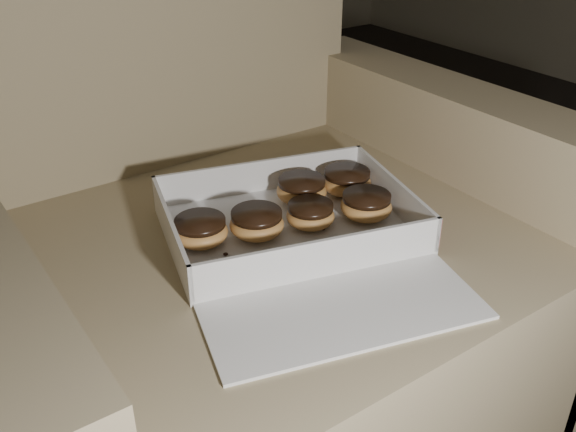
{
  "coord_description": "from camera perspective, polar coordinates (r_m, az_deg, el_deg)",
  "views": [
    {
      "loc": [
        -0.81,
        -0.86,
        0.96
      ],
      "look_at": [
        -0.33,
        -0.17,
        0.48
      ],
      "focal_mm": 40.0,
      "sensor_mm": 36.0,
      "label": 1
    }
  ],
  "objects": [
    {
      "name": "bakery_box",
      "position": [
        0.95,
        0.95,
        -1.85
      ],
      "size": [
        0.46,
        0.5,
        0.06
      ],
      "rotation": [
        0.0,
        0.0,
        -0.27
      ],
      "color": "silver",
      "rests_on": "armchair"
    },
    {
      "name": "crumb_d",
      "position": [
        0.97,
        3.13,
        -1.15
      ],
      "size": [
        0.01,
        0.01,
        0.0
      ],
      "primitive_type": "ellipsoid",
      "color": "black",
      "rests_on": "bakery_box"
    },
    {
      "name": "crumb_a",
      "position": [
        0.87,
        -7.59,
        -5.72
      ],
      "size": [
        0.01,
        0.01,
        0.0
      ],
      "primitive_type": "ellipsoid",
      "color": "black",
      "rests_on": "bakery_box"
    },
    {
      "name": "crumb_c",
      "position": [
        0.89,
        -6.93,
        -4.53
      ],
      "size": [
        0.01,
        0.01,
        0.0
      ],
      "primitive_type": "ellipsoid",
      "color": "black",
      "rests_on": "bakery_box"
    },
    {
      "name": "floor",
      "position": [
        1.52,
        6.58,
        -9.58
      ],
      "size": [
        4.5,
        4.5,
        0.0
      ],
      "primitive_type": "plane",
      "color": "black",
      "rests_on": "ground"
    },
    {
      "name": "donut_c",
      "position": [
        1.07,
        5.25,
        3.11
      ],
      "size": [
        0.08,
        0.08,
        0.04
      ],
      "color": "#BB7941",
      "rests_on": "bakery_box"
    },
    {
      "name": "donut_a",
      "position": [
        0.95,
        -2.8,
        -0.61
      ],
      "size": [
        0.08,
        0.08,
        0.04
      ],
      "color": "#BB7941",
      "rests_on": "bakery_box"
    },
    {
      "name": "donut_f",
      "position": [
        1.0,
        6.97,
        0.97
      ],
      "size": [
        0.08,
        0.08,
        0.04
      ],
      "color": "#BB7941",
      "rests_on": "bakery_box"
    },
    {
      "name": "donut_d",
      "position": [
        0.94,
        -7.79,
        -1.29
      ],
      "size": [
        0.08,
        0.08,
        0.04
      ],
      "color": "#BB7941",
      "rests_on": "bakery_box"
    },
    {
      "name": "donut_b",
      "position": [
        0.98,
        2.0,
        0.17
      ],
      "size": [
        0.07,
        0.07,
        0.04
      ],
      "color": "#BB7941",
      "rests_on": "bakery_box"
    },
    {
      "name": "crumb_b",
      "position": [
        0.92,
        -5.57,
        -3.38
      ],
      "size": [
        0.01,
        0.01,
        0.0
      ],
      "primitive_type": "ellipsoid",
      "color": "black",
      "rests_on": "bakery_box"
    },
    {
      "name": "armchair",
      "position": [
        1.11,
        -3.98,
        -5.71
      ],
      "size": [
        0.96,
        0.81,
        1.0
      ],
      "color": "#8A7F58",
      "rests_on": "floor"
    },
    {
      "name": "donut_e",
      "position": [
        1.04,
        1.22,
        2.37
      ],
      "size": [
        0.08,
        0.08,
        0.04
      ],
      "color": "#BB7941",
      "rests_on": "bakery_box"
    }
  ]
}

